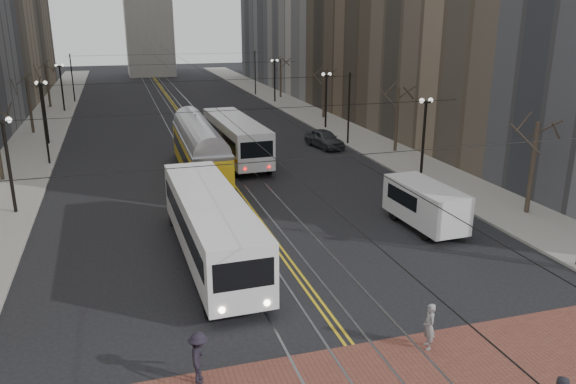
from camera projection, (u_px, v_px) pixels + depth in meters
ground at (339, 331)px, 21.18m from camera, size 260.00×260.00×0.00m
sidewalk_left at (42, 131)px, 58.08m from camera, size 5.00×140.00×0.15m
sidewalk_right at (315, 117)px, 66.42m from camera, size 5.00×140.00×0.15m
streetcar_rails at (188, 124)px, 62.27m from camera, size 4.80×130.00×0.02m
centre_lines at (188, 124)px, 62.27m from camera, size 0.42×130.00×0.01m
lamp_posts at (211, 125)px, 46.60m from camera, size 27.60×57.20×5.60m
street_trees at (199, 113)px, 52.53m from camera, size 31.68×53.28×5.60m
trolley_wires at (200, 103)px, 51.86m from camera, size 25.96×120.00×6.60m
transit_bus at (211, 228)px, 26.94m from camera, size 3.06×13.24×3.29m
streetcar at (200, 155)px, 41.34m from camera, size 2.80×13.98×3.29m
rear_bus at (236, 140)px, 46.23m from camera, size 3.23×13.06×3.38m
cargo_van at (425, 207)px, 31.21m from camera, size 2.42×5.76×2.51m
sedan_grey at (324, 139)px, 50.83m from camera, size 2.72×5.06×1.63m
sedan_silver at (241, 121)px, 60.21m from camera, size 2.00×4.19×1.33m
pedestrian_b at (429, 326)px, 19.87m from camera, size 0.54×0.70×1.72m
pedestrian_d at (199, 357)px, 18.02m from camera, size 0.85×1.24×1.76m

